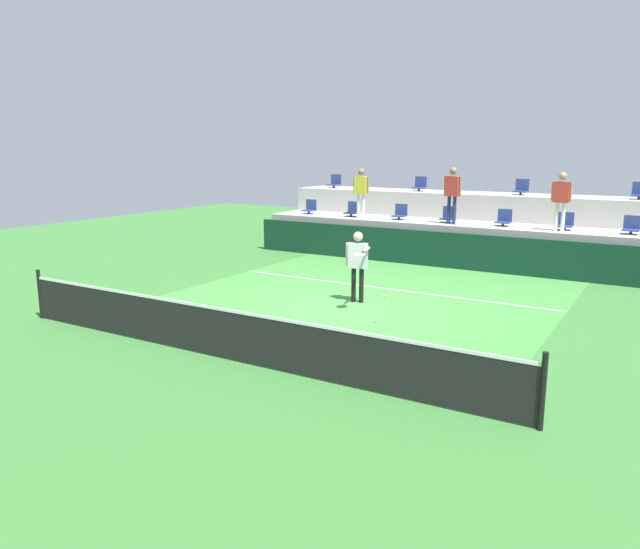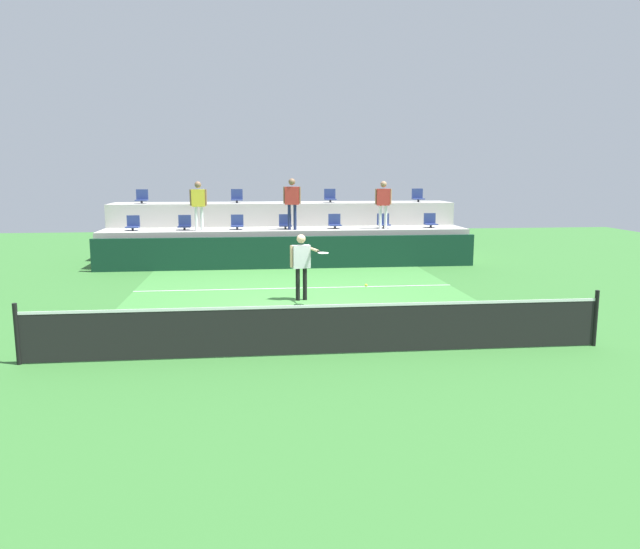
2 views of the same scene
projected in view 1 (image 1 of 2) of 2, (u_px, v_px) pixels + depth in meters
The scene contains 23 objects.
ground_plane at pixel (341, 309), 13.92m from camera, with size 40.00×40.00×0.00m, color #336B2D.
court_inner_paint at pixel (361, 300), 14.76m from camera, with size 9.00×10.00×0.01m, color #3D7F38.
court_service_line at pixel (385, 288), 15.93m from camera, with size 9.00×0.06×0.00m, color white.
tennis_net at pixel (228, 333), 10.46m from camera, with size 10.48×0.08×1.07m.
sponsor_backboard at pixel (435, 249), 18.84m from camera, with size 13.00×0.16×1.10m, color #0F3323.
seating_tier_lower at pixel (449, 241), 19.92m from camera, with size 13.00×1.80×1.25m, color #ADAAA3.
seating_tier_upper at pixel (467, 223), 21.34m from camera, with size 13.00×1.80×2.10m, color #ADAAA3.
stadium_chair_lower_far_left at pixel (310, 208), 22.38m from camera, with size 0.44×0.40×0.52m.
stadium_chair_lower_left at pixel (352, 210), 21.49m from camera, with size 0.44×0.40×0.52m.
stadium_chair_lower_mid_left at pixel (400, 213), 20.57m from camera, with size 0.44×0.40×0.52m.
stadium_chair_lower_center at pixel (448, 216), 19.71m from camera, with size 0.44×0.40×0.52m.
stadium_chair_lower_mid_right at pixel (504, 219), 18.81m from camera, with size 0.44×0.40×0.52m.
stadium_chair_lower_right at pixel (565, 223), 17.90m from camera, with size 0.44×0.40×0.52m.
stadium_chair_lower_far_right at pixel (632, 226), 17.02m from camera, with size 0.44×0.40×0.52m.
stadium_chair_upper_far_left at pixel (335, 182), 23.71m from camera, with size 0.44×0.40×0.52m.
stadium_chair_upper_left at pixel (420, 185), 21.92m from camera, with size 0.44×0.40×0.52m.
stadium_chair_upper_right at pixel (521, 188), 20.12m from camera, with size 0.44×0.40×0.52m.
stadium_chair_upper_far_right at pixel (640, 192), 18.36m from camera, with size 0.44×0.40×0.52m.
tennis_player at pixel (358, 260), 14.30m from camera, with size 0.93×1.15×1.70m.
spectator_in_grey at pixel (361, 188), 20.74m from camera, with size 0.59×0.23×1.70m.
spectator_leaning_on_rail at pixel (452, 189), 19.09m from camera, with size 0.62×0.29×1.79m.
spectator_in_white at pixel (561, 196), 17.47m from camera, with size 0.60×0.26×1.70m.
tennis_ball at pixel (385, 296), 12.47m from camera, with size 0.07×0.07×0.07m.
Camera 1 is at (6.52, -11.79, 3.61)m, focal length 34.10 mm.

